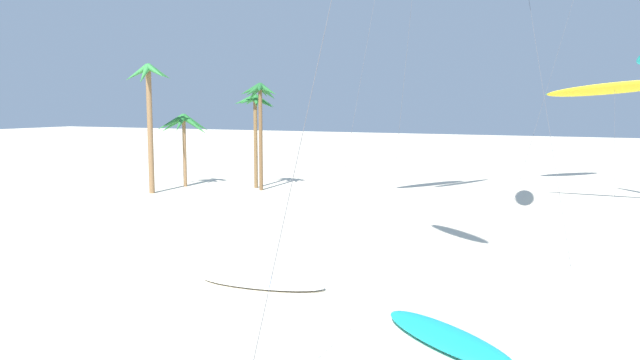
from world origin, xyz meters
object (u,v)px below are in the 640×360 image
Objects in this scene: flying_kite_4 at (615,88)px; grounded_kite_1 at (262,282)px; palm_tree_3 at (260,99)px; palm_tree_1 at (149,95)px; palm_tree_0 at (183,127)px; grounded_kite_0 at (447,338)px; palm_tree_2 at (255,108)px.

flying_kite_4 is 1.77× the size of grounded_kite_1.
grounded_kite_1 is (14.48, -24.21, -7.50)m from palm_tree_3.
palm_tree_3 is 0.93× the size of flying_kite_4.
palm_tree_3 is at bearing -176.76° from flying_kite_4.
flying_kite_4 reaches higher than grounded_kite_1.
grounded_kite_1 is at bearing -41.08° from palm_tree_1.
palm_tree_0 is 1.17× the size of grounded_kite_1.
grounded_kite_1 is (-8.28, 3.01, -0.08)m from grounded_kite_0.
flying_kite_4 is (26.78, 1.51, 0.68)m from palm_tree_3.
flying_kite_4 is at bearing 0.76° from palm_tree_2.
palm_tree_1 is at bearing 143.83° from grounded_kite_0.
palm_tree_1 reaches higher than palm_tree_0.
palm_tree_3 reaches higher than palm_tree_2.
palm_tree_0 is 34.32m from flying_kite_4.
palm_tree_2 is 0.84× the size of flying_kite_4.
flying_kite_4 reaches higher than palm_tree_3.
flying_kite_4 reaches higher than palm_tree_0.
palm_tree_3 is at bearing 120.88° from grounded_kite_1.
palm_tree_2 is at bearing 121.63° from grounded_kite_1.
palm_tree_0 reaches higher than grounded_kite_1.
palm_tree_1 is 8.93m from palm_tree_3.
grounded_kite_0 is 8.81m from grounded_kite_1.
grounded_kite_1 is (21.60, -18.83, -7.85)m from palm_tree_1.
palm_tree_0 is at bearing 138.73° from grounded_kite_0.
palm_tree_3 is (1.14, -1.15, 0.76)m from palm_tree_2.
flying_kite_4 is at bearing 3.24° from palm_tree_3.
flying_kite_4 reaches higher than grounded_kite_0.
flying_kite_4 is at bearing 82.03° from grounded_kite_0.
palm_tree_1 is 34.60m from flying_kite_4.
grounded_kite_0 reaches higher than grounded_kite_1.
palm_tree_2 is at bearing 17.67° from palm_tree_0.
flying_kite_4 is 1.81× the size of grounded_kite_0.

